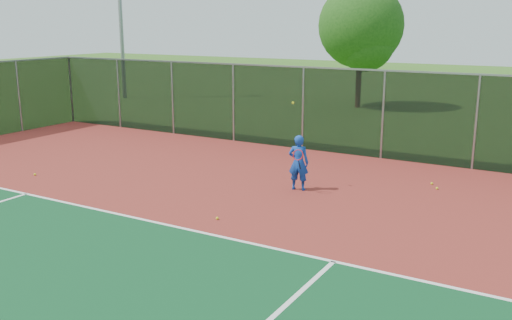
% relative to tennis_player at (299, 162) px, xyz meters
% --- Properties ---
extents(ground, '(120.00, 120.00, 0.00)m').
position_rel_tennis_player_xyz_m(ground, '(0.79, -7.12, -0.80)').
color(ground, '#30611B').
rests_on(ground, ground).
extents(court_apron, '(30.00, 20.00, 0.02)m').
position_rel_tennis_player_xyz_m(court_apron, '(0.79, -5.12, -0.79)').
color(court_apron, maroon).
rests_on(court_apron, ground).
extents(fence_back, '(30.00, 0.06, 3.03)m').
position_rel_tennis_player_xyz_m(fence_back, '(0.79, 4.88, 0.76)').
color(fence_back, black).
rests_on(fence_back, court_apron).
extents(tennis_player, '(0.64, 0.66, 2.45)m').
position_rel_tennis_player_xyz_m(tennis_player, '(0.00, 0.00, 0.00)').
color(tennis_player, '#113FA8').
rests_on(tennis_player, court_apron).
extents(practice_ball_0, '(0.07, 0.07, 0.07)m').
position_rel_tennis_player_xyz_m(practice_ball_0, '(-7.62, -2.69, -0.75)').
color(practice_ball_0, yellow).
rests_on(practice_ball_0, court_apron).
extents(practice_ball_2, '(0.07, 0.07, 0.07)m').
position_rel_tennis_player_xyz_m(practice_ball_2, '(3.12, 2.39, -0.75)').
color(practice_ball_2, yellow).
rests_on(practice_ball_2, court_apron).
extents(practice_ball_4, '(0.07, 0.07, 0.07)m').
position_rel_tennis_player_xyz_m(practice_ball_4, '(-0.56, -3.22, -0.75)').
color(practice_ball_4, yellow).
rests_on(practice_ball_4, court_apron).
extents(practice_ball_6, '(0.07, 0.07, 0.07)m').
position_rel_tennis_player_xyz_m(practice_ball_6, '(3.36, 1.97, -0.75)').
color(practice_ball_6, yellow).
rests_on(practice_ball_6, court_apron).
extents(tree_back_left, '(4.57, 4.57, 6.71)m').
position_rel_tennis_player_xyz_m(tree_back_left, '(-4.14, 16.08, 3.41)').
color(tree_back_left, '#3C2715').
rests_on(tree_back_left, ground).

